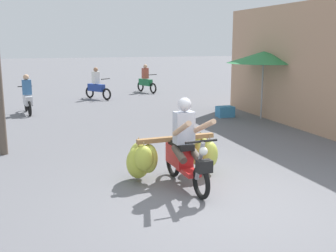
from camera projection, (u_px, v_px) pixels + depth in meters
ground_plane at (225, 203)px, 6.48m from camera, size 120.00×120.00×0.00m
motorbike_main_loaded at (177, 154)px, 7.47m from camera, size 1.88×1.91×1.58m
motorbike_distant_ahead_left at (97, 86)px, 18.05m from camera, size 0.98×1.39×1.40m
motorbike_distant_ahead_right at (27, 98)px, 14.29m from camera, size 0.50×1.62×1.40m
motorbike_distant_far_ahead at (146, 81)px, 20.42m from camera, size 0.72×1.55×1.40m
market_umbrella_near_shop at (264, 57)px, 13.13m from camera, size 2.38×2.38×2.21m
produce_crate at (225, 112)px, 13.80m from camera, size 0.56×0.40×0.36m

